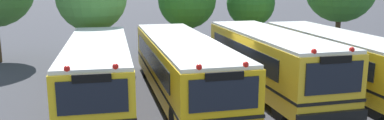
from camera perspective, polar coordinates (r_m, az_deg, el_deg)
ground_plane at (r=17.12m, az=5.17°, el=-5.01°), size 160.00×160.00×0.00m
school_bus_0 at (r=16.09m, az=-13.50°, el=-1.33°), size 2.58×10.10×2.61m
school_bus_1 at (r=16.49m, az=-1.42°, el=-0.69°), size 2.83×11.41×2.60m
school_bus_2 at (r=17.37m, az=11.25°, el=0.04°), size 2.77×9.78×2.79m
school_bus_3 at (r=19.16m, az=20.68°, el=0.30°), size 2.62×11.29×2.59m
tree_2 at (r=25.54m, az=-0.73°, el=8.73°), size 3.77×3.77×5.48m
tree_3 at (r=26.98m, az=8.44°, el=8.11°), size 3.24×3.24×4.92m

